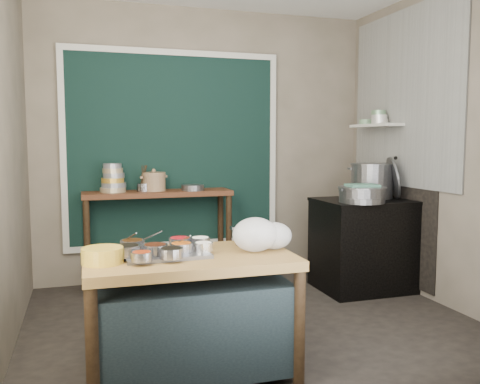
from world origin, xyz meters
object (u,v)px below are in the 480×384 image
object	(u,v)px
stock_pot	(372,181)
utensil_cup	(144,187)
yellow_basin	(102,255)
ceramic_crock	(154,183)
condiment_tray	(166,254)
back_counter	(159,238)
saucepan	(252,235)
stove_block	(365,246)
steamer	(362,194)
prep_table	(190,315)

from	to	relation	value
stock_pot	utensil_cup	bearing A→B (deg)	164.15
yellow_basin	utensil_cup	bearing A→B (deg)	77.07
ceramic_crock	condiment_tray	bearing A→B (deg)	-95.87
utensil_cup	ceramic_crock	xyz separation A→B (m)	(0.10, 0.02, 0.04)
condiment_tray	yellow_basin	xyz separation A→B (m)	(-0.37, -0.09, 0.03)
utensil_cup	back_counter	bearing A→B (deg)	6.53
utensil_cup	condiment_tray	bearing A→B (deg)	-93.00
condiment_tray	saucepan	world-z (taller)	saucepan
condiment_tray	ceramic_crock	distance (m)	2.03
saucepan	condiment_tray	bearing A→B (deg)	-153.34
ceramic_crock	stock_pot	bearing A→B (deg)	-17.14
stove_block	stock_pot	size ratio (longest dim) A/B	2.06
utensil_cup	stock_pot	bearing A→B (deg)	-15.85
steamer	utensil_cup	bearing A→B (deg)	154.11
yellow_basin	utensil_cup	world-z (taller)	utensil_cup
saucepan	stock_pot	bearing A→B (deg)	48.85
prep_table	yellow_basin	distance (m)	0.67
stock_pot	prep_table	bearing A→B (deg)	-146.55
prep_table	utensil_cup	bearing A→B (deg)	91.48
stove_block	condiment_tray	xyz separation A→B (m)	(-2.14, -1.27, 0.34)
back_counter	condiment_tray	distance (m)	2.03
stove_block	steamer	size ratio (longest dim) A/B	2.00
ceramic_crock	stock_pot	xyz separation A→B (m)	(2.06, -0.63, 0.02)
saucepan	steamer	distance (m)	1.66
condiment_tray	stock_pot	world-z (taller)	stock_pot
saucepan	steamer	xyz separation A→B (m)	(1.37, 0.92, 0.14)
prep_table	condiment_tray	world-z (taller)	condiment_tray
condiment_tray	yellow_basin	bearing A→B (deg)	-167.00
condiment_tray	saucepan	bearing A→B (deg)	14.09
stove_block	saucepan	bearing A→B (deg)	-144.02
prep_table	yellow_basin	xyz separation A→B (m)	(-0.51, -0.05, 0.42)
prep_table	steamer	distance (m)	2.22
condiment_tray	saucepan	xyz separation A→B (m)	(0.60, 0.15, 0.06)
yellow_basin	steamer	bearing A→B (deg)	26.22
stove_block	saucepan	world-z (taller)	saucepan
stock_pot	condiment_tray	bearing A→B (deg)	-148.83
steamer	back_counter	bearing A→B (deg)	151.93
back_counter	utensil_cup	bearing A→B (deg)	-173.47
stove_block	stock_pot	world-z (taller)	stock_pot
ceramic_crock	stock_pot	distance (m)	2.15
utensil_cup	steamer	distance (m)	2.09
stove_block	condiment_tray	distance (m)	2.51
stove_block	saucepan	distance (m)	1.94
yellow_basin	stock_pot	distance (m)	3.02
saucepan	yellow_basin	bearing A→B (deg)	-153.76
prep_table	stock_pot	bearing A→B (deg)	33.83
back_counter	utensil_cup	distance (m)	0.53
back_counter	stock_pot	world-z (taller)	stock_pot
yellow_basin	saucepan	size ratio (longest dim) A/B	0.96
prep_table	ceramic_crock	size ratio (longest dim) A/B	5.11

